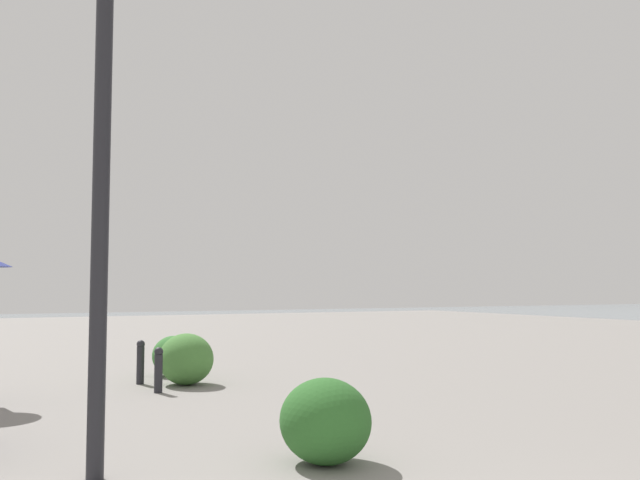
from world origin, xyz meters
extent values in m
cylinder|color=#232328|center=(3.92, 0.83, 2.20)|extent=(0.14, 0.14, 4.40)
cylinder|color=#232328|center=(8.23, -0.74, 0.28)|extent=(0.12, 0.12, 0.55)
sphere|color=#232328|center=(8.23, -0.74, 0.59)|extent=(0.13, 0.13, 0.13)
cylinder|color=#232328|center=(9.26, -0.71, 0.29)|extent=(0.12, 0.12, 0.59)
sphere|color=#232328|center=(9.26, -0.71, 0.63)|extent=(0.13, 0.13, 0.13)
ellipsoid|color=#477F38|center=(8.85, -1.33, 0.40)|extent=(0.95, 0.85, 0.80)
ellipsoid|color=#2D6628|center=(3.51, -1.03, 0.37)|extent=(0.87, 0.79, 0.74)
ellipsoid|color=#387533|center=(10.06, -1.46, 0.34)|extent=(0.81, 0.73, 0.69)
camera|label=1|loc=(-1.92, 1.79, 1.53)|focal=38.84mm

